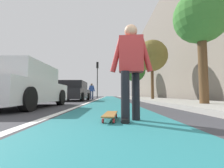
% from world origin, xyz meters
% --- Properties ---
extents(ground_plane, '(80.00, 80.00, 0.00)m').
position_xyz_m(ground_plane, '(10.00, 0.00, 0.00)').
color(ground_plane, '#38383D').
extents(bike_lane_paint, '(56.00, 2.18, 0.00)m').
position_xyz_m(bike_lane_paint, '(24.00, 0.00, 0.00)').
color(bike_lane_paint, '#237075').
rests_on(bike_lane_paint, ground).
extents(lane_stripe_white, '(52.00, 0.16, 0.01)m').
position_xyz_m(lane_stripe_white, '(20.00, 1.24, 0.00)').
color(lane_stripe_white, silver).
rests_on(lane_stripe_white, ground).
extents(sidewalk_curb, '(52.00, 3.20, 0.14)m').
position_xyz_m(sidewalk_curb, '(18.00, -3.65, 0.07)').
color(sidewalk_curb, '#9E9B93').
rests_on(sidewalk_curb, ground).
extents(building_facade, '(40.00, 1.20, 11.98)m').
position_xyz_m(building_facade, '(22.00, -6.59, 5.99)').
color(building_facade, gray).
rests_on(building_facade, ground).
extents(skateboard, '(0.86, 0.29, 0.11)m').
position_xyz_m(skateboard, '(1.57, 0.02, 0.09)').
color(skateboard, red).
rests_on(skateboard, ground).
extents(skater_person, '(0.44, 0.72, 1.64)m').
position_xyz_m(skater_person, '(1.42, -0.32, 0.94)').
color(skater_person, black).
rests_on(skater_person, ground).
extents(parked_car_near, '(4.26, 1.93, 1.49)m').
position_xyz_m(parked_car_near, '(4.23, 2.99, 0.72)').
color(parked_car_near, silver).
rests_on(parked_car_near, ground).
extents(parked_car_mid, '(4.37, 2.03, 1.47)m').
position_xyz_m(parked_car_mid, '(10.87, 2.77, 0.70)').
color(parked_car_mid, black).
rests_on(parked_car_mid, ground).
extents(traffic_light, '(0.33, 0.28, 4.75)m').
position_xyz_m(traffic_light, '(19.14, 1.64, 3.25)').
color(traffic_light, '#2D2D2D').
rests_on(traffic_light, ground).
extents(street_tree_near, '(1.91, 1.91, 4.22)m').
position_xyz_m(street_tree_near, '(4.20, -3.25, 3.20)').
color(street_tree_near, brown).
rests_on(street_tree_near, ground).
extents(street_tree_mid, '(2.42, 2.42, 4.70)m').
position_xyz_m(street_tree_mid, '(10.71, -3.25, 3.47)').
color(street_tree_mid, brown).
rests_on(street_tree_mid, ground).
extents(street_tree_far, '(2.92, 2.92, 5.14)m').
position_xyz_m(street_tree_far, '(19.27, -3.25, 3.66)').
color(street_tree_far, brown).
rests_on(street_tree_far, ground).
extents(pedestrian_distant, '(0.45, 0.69, 1.59)m').
position_xyz_m(pedestrian_distant, '(14.48, 1.83, 0.91)').
color(pedestrian_distant, '#384260').
rests_on(pedestrian_distant, ground).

